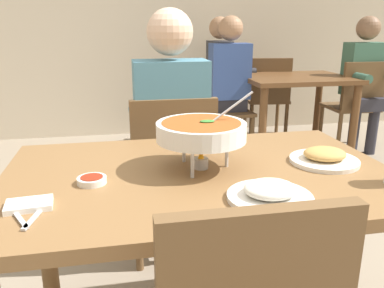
# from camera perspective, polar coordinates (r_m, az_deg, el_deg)

# --- Properties ---
(dining_table_main) EXTENTS (1.30, 0.83, 0.76)m
(dining_table_main) POSITION_cam_1_polar(r_m,az_deg,el_deg) (1.37, 1.21, -8.43)
(dining_table_main) COLOR brown
(dining_table_main) RESTS_ON ground_plane
(chair_diner_main) EXTENTS (0.44, 0.44, 0.90)m
(chair_diner_main) POSITION_cam_1_polar(r_m,az_deg,el_deg) (2.06, -2.93, -3.70)
(chair_diner_main) COLOR brown
(chair_diner_main) RESTS_ON ground_plane
(diner_main) EXTENTS (0.40, 0.45, 1.31)m
(diner_main) POSITION_cam_1_polar(r_m,az_deg,el_deg) (2.02, -3.16, 2.90)
(diner_main) COLOR #2D2D38
(diner_main) RESTS_ON ground_plane
(curry_bowl) EXTENTS (0.33, 0.30, 0.26)m
(curry_bowl) POSITION_cam_1_polar(r_m,az_deg,el_deg) (1.31, 1.35, 1.79)
(curry_bowl) COLOR silver
(curry_bowl) RESTS_ON dining_table_main
(rice_plate) EXTENTS (0.24, 0.24, 0.06)m
(rice_plate) POSITION_cam_1_polar(r_m,az_deg,el_deg) (1.13, 11.19, -7.00)
(rice_plate) COLOR white
(rice_plate) RESTS_ON dining_table_main
(appetizer_plate) EXTENTS (0.24, 0.24, 0.06)m
(appetizer_plate) POSITION_cam_1_polar(r_m,az_deg,el_deg) (1.47, 18.54, -1.79)
(appetizer_plate) COLOR white
(appetizer_plate) RESTS_ON dining_table_main
(sauce_dish) EXTENTS (0.09, 0.09, 0.02)m
(sauce_dish) POSITION_cam_1_polar(r_m,az_deg,el_deg) (1.26, -14.27, -5.06)
(sauce_dish) COLOR white
(sauce_dish) RESTS_ON dining_table_main
(napkin_folded) EXTENTS (0.13, 0.09, 0.02)m
(napkin_folded) POSITION_cam_1_polar(r_m,az_deg,el_deg) (1.15, -22.48, -8.12)
(napkin_folded) COLOR white
(napkin_folded) RESTS_ON dining_table_main
(fork_utensil) EXTENTS (0.09, 0.16, 0.01)m
(fork_utensil) POSITION_cam_1_polar(r_m,az_deg,el_deg) (1.11, -23.95, -9.40)
(fork_utensil) COLOR silver
(fork_utensil) RESTS_ON dining_table_main
(spoon_utensil) EXTENTS (0.05, 0.17, 0.01)m
(spoon_utensil) POSITION_cam_1_polar(r_m,az_deg,el_deg) (1.10, -21.40, -9.34)
(spoon_utensil) COLOR silver
(spoon_utensil) RESTS_ON dining_table_main
(dining_table_far) EXTENTS (1.00, 0.80, 0.76)m
(dining_table_far) POSITION_cam_1_polar(r_m,az_deg,el_deg) (3.92, 14.64, 7.47)
(dining_table_far) COLOR brown
(dining_table_far) RESTS_ON ground_plane
(chair_bg_left) EXTENTS (0.47, 0.47, 0.90)m
(chair_bg_left) POSITION_cam_1_polar(r_m,az_deg,el_deg) (3.84, 4.52, 6.00)
(chair_bg_left) COLOR brown
(chair_bg_left) RESTS_ON ground_plane
(chair_bg_middle) EXTENTS (0.48, 0.48, 0.90)m
(chair_bg_middle) POSITION_cam_1_polar(r_m,az_deg,el_deg) (4.28, 4.31, 7.14)
(chair_bg_middle) COLOR brown
(chair_bg_middle) RESTS_ON ground_plane
(chair_bg_right) EXTENTS (0.45, 0.45, 0.90)m
(chair_bg_right) POSITION_cam_1_polar(r_m,az_deg,el_deg) (4.19, 22.54, 5.69)
(chair_bg_right) COLOR brown
(chair_bg_right) RESTS_ON ground_plane
(chair_bg_corner) EXTENTS (0.50, 0.50, 0.90)m
(chair_bg_corner) POSITION_cam_1_polar(r_m,az_deg,el_deg) (4.37, 10.94, 7.09)
(chair_bg_corner) COLOR brown
(chair_bg_corner) RESTS_ON ground_plane
(patron_bg_left) EXTENTS (0.40, 0.45, 1.31)m
(patron_bg_left) POSITION_cam_1_polar(r_m,az_deg,el_deg) (3.74, 5.26, 9.35)
(patron_bg_left) COLOR #2D2D38
(patron_bg_left) RESTS_ON ground_plane
(patron_bg_middle) EXTENTS (0.45, 0.40, 1.31)m
(patron_bg_middle) POSITION_cam_1_polar(r_m,az_deg,el_deg) (4.20, 4.45, 10.20)
(patron_bg_middle) COLOR #2D2D38
(patron_bg_middle) RESTS_ON ground_plane
(patron_bg_right) EXTENTS (0.40, 0.45, 1.31)m
(patron_bg_right) POSITION_cam_1_polar(r_m,az_deg,el_deg) (4.17, 23.68, 8.81)
(patron_bg_right) COLOR #2D2D38
(patron_bg_right) RESTS_ON ground_plane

